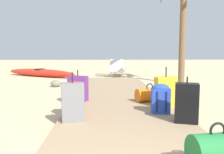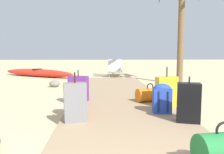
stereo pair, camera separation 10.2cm
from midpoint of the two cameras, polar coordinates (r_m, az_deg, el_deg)
The scene contains 13 objects.
ground_plane at distance 4.52m, azimuth 1.94°, elevation -8.82°, with size 60.00×60.00×0.00m, color #D1BA8C.
boardwalk at distance 5.40m, azimuth 1.09°, elevation -5.91°, with size 2.15×9.12×0.08m, color tan.
suitcase_purple at distance 5.23m, azimuth -8.83°, elevation -2.81°, with size 0.47×0.33×0.69m.
backpack_blue at distance 4.25m, azimuth 11.55°, elevation -4.97°, with size 0.34×0.25×0.53m.
duffel_bag_green at distance 2.50m, azimuth 24.45°, elevation -16.01°, with size 0.52×0.39×0.45m.
suitcase_black at distance 3.80m, azimuth 17.57°, elevation -6.03°, with size 0.40×0.32×0.72m.
duffel_bag_orange at distance 5.21m, azimuth 8.77°, elevation -4.30°, with size 0.67×0.46×0.40m.
backpack_red at distance 4.17m, azimuth -9.66°, elevation -4.74°, with size 0.35×0.25×0.58m.
suitcase_grey at distance 3.69m, azimuth -9.84°, elevation -6.15°, with size 0.37×0.24×0.78m.
suitcase_yellow at distance 4.75m, azimuth 12.65°, elevation -3.53°, with size 0.46×0.28×0.80m.
lounge_chair at distance 11.13m, azimuth 0.63°, elevation 1.86°, with size 0.89×1.59×0.82m.
kayak at distance 11.57m, azimuth -18.07°, elevation 1.00°, with size 3.91×2.67×0.37m.
rock_left_near at distance 8.02m, azimuth -14.32°, elevation -1.60°, with size 0.32×0.36×0.22m, color gray.
Camera 2 is at (-0.44, -0.70, 1.17)m, focal length 37.17 mm.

